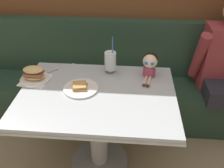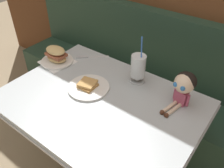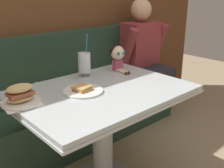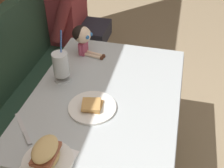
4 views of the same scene
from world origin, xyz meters
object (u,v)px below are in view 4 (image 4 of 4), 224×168
Objects in this scene: toast_plate at (92,107)px; milkshake_glass at (61,66)px; sandwich_plate at (47,156)px; butter_knife at (25,134)px; seated_doll at (82,36)px; diner_patron at (71,7)px.

toast_plate is 0.32m from milkshake_glass.
butter_knife is at bearing 53.87° from sandwich_plate.
toast_plate reaches higher than butter_knife.
milkshake_glass is 0.30m from seated_doll.
toast_plate is 1.10× the size of seated_doll.
butter_knife is (-0.44, 0.02, -0.10)m from milkshake_glass.
diner_patron is (0.67, 0.33, -0.13)m from seated_doll.
toast_plate is 1.29m from diner_patron.
sandwich_plate is 0.21m from butter_knife.
sandwich_plate reaches higher than toast_plate.
seated_doll is at bearing -153.68° from diner_patron.
butter_knife is 0.75m from seated_doll.
diner_patron is (1.41, 0.29, -0.00)m from butter_knife.
milkshake_glass reaches higher than toast_plate.
milkshake_glass is at bearing 174.28° from seated_doll.
sandwich_plate is (-0.37, 0.09, 0.03)m from toast_plate.
seated_doll is (0.49, 0.21, 0.12)m from toast_plate.
butter_knife is at bearing -168.49° from diner_patron.
diner_patron is (1.53, 0.46, -0.04)m from sandwich_plate.
seated_doll is at bearing 8.07° from sandwich_plate.
butter_knife is at bearing 133.64° from toast_plate.
seated_doll is 0.28× the size of diner_patron.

